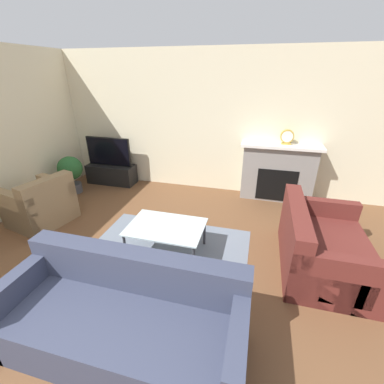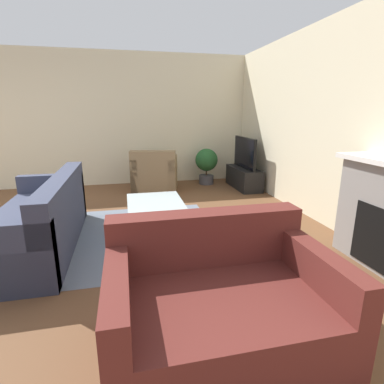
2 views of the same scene
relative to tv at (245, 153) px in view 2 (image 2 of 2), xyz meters
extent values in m
cube|color=beige|center=(1.93, 0.31, 0.63)|extent=(8.71, 0.06, 2.70)
cube|color=beige|center=(-0.96, -2.02, 0.63)|extent=(0.06, 7.60, 2.70)
cube|color=slate|center=(2.03, -2.16, -0.72)|extent=(2.21, 1.89, 0.00)
cube|color=black|center=(3.51, -0.06, -0.38)|extent=(0.72, 0.01, 0.61)
cube|color=black|center=(0.00, 0.00, -0.51)|extent=(1.06, 0.40, 0.42)
cube|color=black|center=(0.00, 0.00, 0.00)|extent=(1.00, 0.05, 0.61)
cube|color=black|center=(0.00, -0.02, 0.00)|extent=(0.96, 0.01, 0.57)
cube|color=#33384C|center=(2.13, -3.41, -0.51)|extent=(2.12, 0.86, 0.42)
cube|color=#33384C|center=(2.13, -3.08, -0.10)|extent=(2.12, 0.20, 0.40)
cube|color=#33384C|center=(1.14, -3.41, -0.39)|extent=(0.14, 0.86, 0.66)
cube|color=#33384C|center=(3.12, -3.41, -0.39)|extent=(0.14, 0.86, 0.66)
cube|color=#5B231E|center=(4.05, -1.81, -0.51)|extent=(0.99, 1.42, 0.42)
cube|color=#5B231E|center=(3.66, -1.81, -0.10)|extent=(0.20, 1.42, 0.40)
cube|color=#5B231E|center=(4.05, -2.45, -0.39)|extent=(0.99, 0.14, 0.66)
cube|color=#5B231E|center=(4.05, -1.16, -0.39)|extent=(0.99, 0.14, 0.66)
cube|color=#8C704C|center=(-0.24, -1.79, -0.51)|extent=(0.96, 1.00, 0.42)
cube|color=#8C704C|center=(0.05, -1.85, -0.10)|extent=(0.38, 0.87, 0.40)
cube|color=#8C704C|center=(-0.17, -1.44, -0.39)|extent=(0.81, 0.31, 0.66)
cube|color=#8C704C|center=(-0.32, -2.13, -0.39)|extent=(0.81, 0.31, 0.66)
cylinder|color=#333338|center=(1.57, -2.32, -0.52)|extent=(0.04, 0.04, 0.40)
cylinder|color=#333338|center=(2.50, -2.32, -0.52)|extent=(0.04, 0.04, 0.40)
cylinder|color=#333338|center=(1.57, -1.71, -0.52)|extent=(0.04, 0.04, 0.40)
cylinder|color=#333338|center=(2.50, -1.71, -0.52)|extent=(0.04, 0.04, 0.40)
cube|color=silver|center=(2.03, -2.01, -0.31)|extent=(1.01, 0.69, 0.02)
cylinder|color=#47474C|center=(-0.51, -0.66, -0.63)|extent=(0.31, 0.31, 0.19)
cylinder|color=#4C3823|center=(-0.51, -0.66, -0.46)|extent=(0.03, 0.03, 0.14)
sphere|color=#235628|center=(-0.51, -0.66, -0.20)|extent=(0.48, 0.48, 0.48)
camera|label=1|loc=(3.11, -4.73, 1.56)|focal=24.00mm
camera|label=2|loc=(5.63, -2.36, 0.80)|focal=28.00mm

